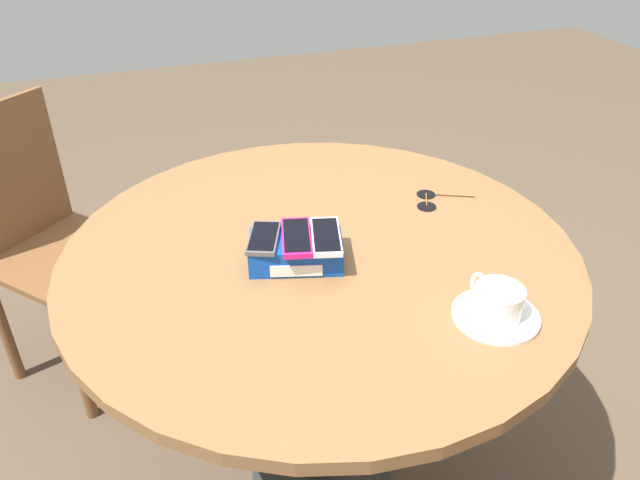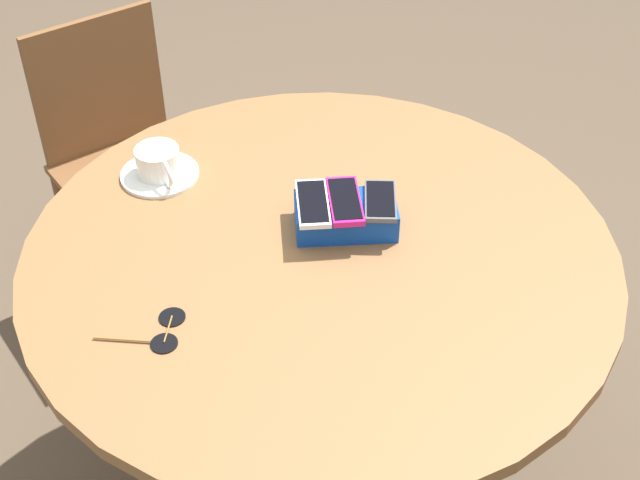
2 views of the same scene
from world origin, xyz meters
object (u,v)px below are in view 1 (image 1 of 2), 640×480
object	(u,v)px
coffee_cup	(497,300)
phone_white	(326,236)
round_table	(320,282)
phone_magenta	(296,237)
sunglasses	(429,200)
saucer	(496,316)
chair_far_side	(51,245)
phone_gray	(264,238)
phone_box	(296,252)

from	to	relation	value
coffee_cup	phone_white	bearing A→B (deg)	131.47
round_table	phone_magenta	size ratio (longest dim) A/B	7.45
phone_white	sunglasses	size ratio (longest dim) A/B	0.95
phone_white	sunglasses	xyz separation A→B (m)	(0.33, 0.17, -0.06)
coffee_cup	sunglasses	world-z (taller)	coffee_cup
phone_white	round_table	bearing A→B (deg)	83.77
saucer	chair_far_side	bearing A→B (deg)	129.64
sunglasses	saucer	bearing A→B (deg)	-101.56
round_table	saucer	distance (m)	0.42
phone_gray	sunglasses	bearing A→B (deg)	16.28
phone_white	phone_magenta	bearing A→B (deg)	165.67
phone_box	phone_white	world-z (taller)	phone_white
phone_box	sunglasses	distance (m)	0.42
phone_magenta	chair_far_side	size ratio (longest dim) A/B	0.17
phone_box	saucer	distance (m)	0.42
phone_gray	coffee_cup	distance (m)	0.48
phone_white	chair_far_side	size ratio (longest dim) A/B	0.17
phone_gray	phone_magenta	xyz separation A→B (m)	(0.06, -0.02, 0.00)
round_table	phone_magenta	world-z (taller)	phone_magenta
phone_magenta	sunglasses	size ratio (longest dim) A/B	0.95
phone_magenta	chair_far_side	world-z (taller)	chair_far_side
saucer	sunglasses	size ratio (longest dim) A/B	1.02
round_table	phone_magenta	bearing A→B (deg)	-147.82
saucer	phone_magenta	bearing A→B (deg)	135.97
round_table	chair_far_side	size ratio (longest dim) A/B	1.26
phone_gray	phone_white	distance (m)	0.13
saucer	coffee_cup	bearing A→B (deg)	98.05
sunglasses	round_table	bearing A→B (deg)	-160.85
phone_box	coffee_cup	bearing A→B (deg)	-43.66
phone_white	chair_far_side	distance (m)	1.08
phone_magenta	coffee_cup	size ratio (longest dim) A/B	1.22
coffee_cup	phone_gray	bearing A→B (deg)	139.72
phone_box	phone_white	distance (m)	0.07
phone_box	phone_magenta	xyz separation A→B (m)	(0.00, -0.00, 0.04)
phone_magenta	coffee_cup	bearing A→B (deg)	-43.79
sunglasses	phone_box	bearing A→B (deg)	-158.66
round_table	phone_box	distance (m)	0.15
phone_magenta	sunglasses	world-z (taller)	phone_magenta
saucer	chair_far_side	size ratio (longest dim) A/B	0.18
phone_box	chair_far_side	size ratio (longest dim) A/B	0.24
phone_magenta	saucer	xyz separation A→B (m)	(0.30, -0.29, -0.06)
chair_far_side	phone_white	bearing A→B (deg)	-50.93
chair_far_side	phone_box	bearing A→B (deg)	-53.19
coffee_cup	chair_far_side	world-z (taller)	chair_far_side
phone_white	chair_far_side	bearing A→B (deg)	129.07
phone_white	coffee_cup	size ratio (longest dim) A/B	1.22
saucer	coffee_cup	size ratio (longest dim) A/B	1.31
coffee_cup	round_table	bearing A→B (deg)	125.52
saucer	coffee_cup	world-z (taller)	coffee_cup
phone_box	sunglasses	xyz separation A→B (m)	(0.39, 0.15, -0.03)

